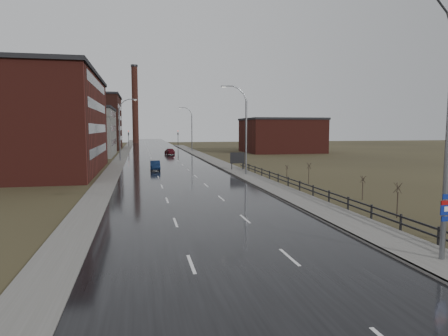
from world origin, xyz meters
name	(u,v)px	position (x,y,z in m)	size (l,w,h in m)	color
ground	(269,298)	(0.00, 0.00, 0.00)	(320.00, 320.00, 0.00)	#2D2819
road	(165,161)	(0.00, 60.00, 0.03)	(14.00, 300.00, 0.06)	black
sidewalk_right	(246,176)	(8.60, 35.00, 0.09)	(3.20, 180.00, 0.18)	#595651
curb_right	(235,176)	(7.08, 35.00, 0.09)	(0.16, 180.00, 0.18)	slate
sidewalk_left	(119,162)	(-8.20, 60.00, 0.06)	(2.40, 260.00, 0.12)	#595651
warehouse_near	(12,123)	(-20.99, 45.00, 6.76)	(22.44, 28.56, 13.50)	#471914
warehouse_mid	(75,132)	(-17.99, 78.00, 5.26)	(16.32, 20.40, 10.50)	slate
warehouse_far	(73,122)	(-22.99, 108.00, 7.76)	(26.52, 24.48, 15.50)	#331611
building_right	(281,135)	(30.30, 82.00, 4.26)	(18.36, 16.32, 8.50)	#471914
smokestack	(135,104)	(-6.00, 150.00, 15.50)	(2.70, 2.70, 30.70)	#331611
streetlight_main	(443,128)	(8.47, 2.00, 6.06)	(3.91, 0.29, 12.11)	slate
streetlight_right_mid	(244,130)	(8.50, 36.00, 5.84)	(3.36, 0.28, 11.35)	slate
streetlight_left	(121,129)	(-7.70, 62.00, 5.84)	(3.36, 0.28, 11.35)	slate
streetlight_right_far	(191,129)	(8.50, 90.00, 5.84)	(3.36, 0.28, 11.35)	slate
guardrail	(317,191)	(10.30, 18.31, 0.71)	(0.10, 53.05, 1.10)	black
shrub_c	(398,199)	(12.50, 10.45, 1.28)	(0.57, 0.60, 2.42)	#382D23
shrub_d	(363,187)	(13.92, 17.10, 1.09)	(0.49, 0.52, 2.05)	#382D23
shrub_e	(309,173)	(13.33, 26.78, 1.24)	(0.56, 0.59, 2.34)	#382D23
shrub_f	(287,172)	(12.54, 31.27, 0.89)	(0.41, 0.43, 1.68)	#382D23
billboard	(237,158)	(9.10, 41.82, 1.75)	(2.12, 0.17, 2.61)	black
traffic_light_left	(128,132)	(-8.00, 120.00, 4.60)	(0.58, 2.73, 5.30)	black
traffic_light_right	(178,132)	(8.00, 120.00, 4.60)	(0.58, 2.73, 5.30)	black
car_near	(155,166)	(-2.34, 44.99, 0.65)	(1.38, 3.95, 1.30)	#0B1938
car_far	(170,152)	(2.13, 77.63, 0.75)	(1.78, 4.41, 1.50)	#4F0D16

